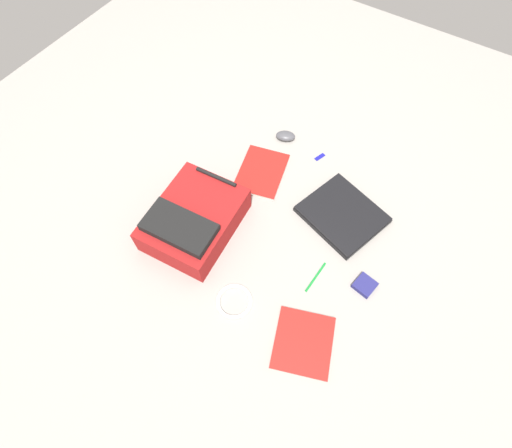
# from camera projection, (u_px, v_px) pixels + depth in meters

# --- Properties ---
(ground_plane) EXTENTS (3.31, 3.31, 0.00)m
(ground_plane) POSITION_uv_depth(u_px,v_px,m) (267.00, 228.00, 1.68)
(ground_plane) COLOR gray
(backpack) EXTENTS (0.34, 0.42, 0.16)m
(backpack) POSITION_uv_depth(u_px,v_px,m) (193.00, 220.00, 1.62)
(backpack) COLOR maroon
(backpack) RESTS_ON ground_plane
(laptop) EXTENTS (0.38, 0.35, 0.03)m
(laptop) POSITION_uv_depth(u_px,v_px,m) (342.00, 214.00, 1.70)
(laptop) COLOR black
(laptop) RESTS_ON ground_plane
(book_comic) EXTENTS (0.25, 0.29, 0.02)m
(book_comic) POSITION_uv_depth(u_px,v_px,m) (262.00, 172.00, 1.81)
(book_comic) COLOR silver
(book_comic) RESTS_ON ground_plane
(book_manual) EXTENTS (0.27, 0.28, 0.02)m
(book_manual) POSITION_uv_depth(u_px,v_px,m) (303.00, 343.00, 1.44)
(book_manual) COLOR silver
(book_manual) RESTS_ON ground_plane
(computer_mouse) EXTENTS (0.11, 0.09, 0.04)m
(computer_mouse) POSITION_uv_depth(u_px,v_px,m) (286.00, 136.00, 1.91)
(computer_mouse) COLOR #4C4C51
(computer_mouse) RESTS_ON ground_plane
(cable_coil) EXTENTS (0.14, 0.14, 0.01)m
(cable_coil) POSITION_uv_depth(u_px,v_px,m) (234.00, 301.00, 1.52)
(cable_coil) COLOR silver
(cable_coil) RESTS_ON ground_plane
(pen_black) EXTENTS (0.02, 0.15, 0.01)m
(pen_black) POSITION_uv_depth(u_px,v_px,m) (316.00, 277.00, 1.57)
(pen_black) COLOR #198C33
(pen_black) RESTS_ON ground_plane
(earbud_pouch) EXTENTS (0.09, 0.09, 0.02)m
(earbud_pouch) POSITION_uv_depth(u_px,v_px,m) (365.00, 285.00, 1.54)
(earbud_pouch) COLOR navy
(earbud_pouch) RESTS_ON ground_plane
(usb_stick) EXTENTS (0.03, 0.06, 0.01)m
(usb_stick) POSITION_uv_depth(u_px,v_px,m) (320.00, 157.00, 1.86)
(usb_stick) COLOR #191999
(usb_stick) RESTS_ON ground_plane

